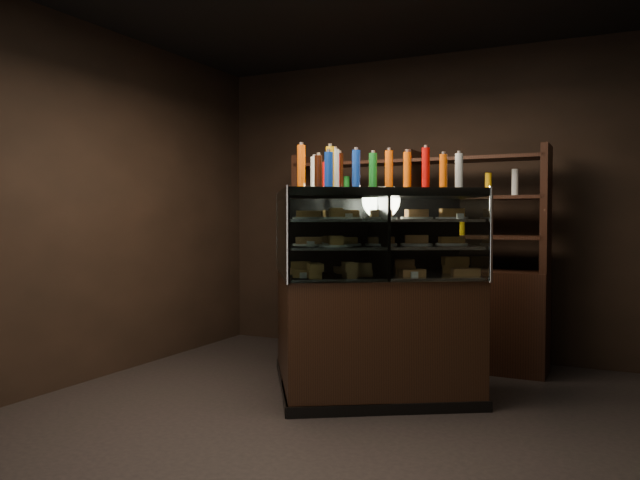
% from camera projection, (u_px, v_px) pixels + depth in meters
% --- Properties ---
extents(ground, '(5.00, 5.00, 0.00)m').
position_uv_depth(ground, '(353.00, 433.00, 3.97)').
color(ground, black).
rests_on(ground, ground).
extents(room_shell, '(5.02, 5.02, 3.01)m').
position_uv_depth(room_shell, '(354.00, 127.00, 3.91)').
color(room_shell, black).
rests_on(room_shell, ground).
extents(display_case, '(2.02, 1.63, 1.59)m').
position_uv_depth(display_case, '(352.00, 327.00, 4.82)').
color(display_case, black).
rests_on(display_case, ground).
extents(food_display, '(1.57, 1.20, 0.48)m').
position_uv_depth(food_display, '(352.00, 236.00, 4.79)').
color(food_display, '#CE894A').
rests_on(food_display, display_case).
extents(bottles_top, '(1.39, 1.06, 0.30)m').
position_uv_depth(bottles_top, '(353.00, 172.00, 4.78)').
color(bottles_top, silver).
rests_on(bottles_top, display_case).
extents(back_shelving, '(2.43, 0.43, 2.00)m').
position_uv_depth(back_shelving, '(413.00, 298.00, 5.90)').
color(back_shelving, black).
rests_on(back_shelving, ground).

